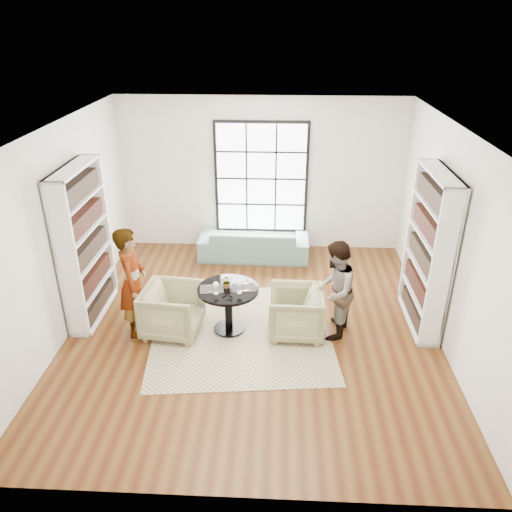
# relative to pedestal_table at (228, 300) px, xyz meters

# --- Properties ---
(ground) EXTENTS (6.00, 6.00, 0.00)m
(ground) POSITION_rel_pedestal_table_xyz_m (0.36, 0.09, -0.53)
(ground) COLOR brown
(room_shell) EXTENTS (6.00, 6.01, 6.00)m
(room_shell) POSITION_rel_pedestal_table_xyz_m (0.36, 0.63, 0.73)
(room_shell) COLOR silver
(room_shell) RESTS_ON ground
(rug) EXTENTS (2.90, 2.90, 0.01)m
(rug) POSITION_rel_pedestal_table_xyz_m (0.18, -0.06, -0.52)
(rug) COLOR #BBAC8C
(rug) RESTS_ON ground
(pedestal_table) EXTENTS (0.91, 0.91, 0.72)m
(pedestal_table) POSITION_rel_pedestal_table_xyz_m (0.00, 0.00, 0.00)
(pedestal_table) COLOR black
(pedestal_table) RESTS_ON ground
(sofa) EXTENTS (2.13, 0.87, 0.62)m
(sofa) POSITION_rel_pedestal_table_xyz_m (0.24, 2.54, -0.22)
(sofa) COLOR gray
(sofa) RESTS_ON ground
(armchair_left) EXTENTS (0.92, 0.90, 0.76)m
(armchair_left) POSITION_rel_pedestal_table_xyz_m (-0.83, -0.09, -0.15)
(armchair_left) COLOR tan
(armchair_left) RESTS_ON ground
(armchair_right) EXTENTS (0.81, 0.79, 0.73)m
(armchair_right) POSITION_rel_pedestal_table_xyz_m (0.99, -0.03, -0.16)
(armchair_right) COLOR tan
(armchair_right) RESTS_ON ground
(person_left) EXTENTS (0.48, 0.66, 1.69)m
(person_left) POSITION_rel_pedestal_table_xyz_m (-1.38, -0.09, 0.32)
(person_left) COLOR gray
(person_left) RESTS_ON ground
(person_right) EXTENTS (0.75, 0.86, 1.50)m
(person_right) POSITION_rel_pedestal_table_xyz_m (1.54, -0.03, 0.23)
(person_right) COLOR gray
(person_right) RESTS_ON ground
(placemat_left) EXTENTS (0.37, 0.30, 0.01)m
(placemat_left) POSITION_rel_pedestal_table_xyz_m (-0.23, -0.03, 0.20)
(placemat_left) COLOR #282623
(placemat_left) RESTS_ON pedestal_table
(placemat_right) EXTENTS (0.37, 0.30, 0.01)m
(placemat_right) POSITION_rel_pedestal_table_xyz_m (0.23, 0.03, 0.20)
(placemat_right) COLOR #282623
(placemat_right) RESTS_ON pedestal_table
(cutlery_left) EXTENTS (0.17, 0.24, 0.01)m
(cutlery_left) POSITION_rel_pedestal_table_xyz_m (-0.23, -0.03, 0.21)
(cutlery_left) COLOR silver
(cutlery_left) RESTS_ON placemat_left
(cutlery_right) EXTENTS (0.17, 0.24, 0.01)m
(cutlery_right) POSITION_rel_pedestal_table_xyz_m (0.23, 0.03, 0.21)
(cutlery_right) COLOR silver
(cutlery_right) RESTS_ON placemat_right
(wine_glass_left) EXTENTS (0.09, 0.09, 0.19)m
(wine_glass_left) POSITION_rel_pedestal_table_xyz_m (-0.16, -0.16, 0.34)
(wine_glass_left) COLOR silver
(wine_glass_left) RESTS_ON pedestal_table
(wine_glass_right) EXTENTS (0.09, 0.09, 0.20)m
(wine_glass_right) POSITION_rel_pedestal_table_xyz_m (0.18, -0.12, 0.35)
(wine_glass_right) COLOR silver
(wine_glass_right) RESTS_ON pedestal_table
(flower_centerpiece) EXTENTS (0.18, 0.16, 0.20)m
(flower_centerpiece) POSITION_rel_pedestal_table_xyz_m (-0.02, 0.03, 0.30)
(flower_centerpiece) COLOR gray
(flower_centerpiece) RESTS_ON pedestal_table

